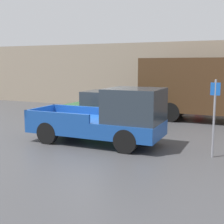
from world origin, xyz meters
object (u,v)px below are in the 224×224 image
object	(u,v)px
car	(108,108)
newspaper_box	(199,104)
pickup_truck	(109,118)
parking_sign	(214,114)
delivery_truck	(210,87)

from	to	relation	value
car	newspaper_box	distance (m)	6.80
car	pickup_truck	bearing A→B (deg)	-64.79
newspaper_box	car	bearing A→B (deg)	-121.59
car	parking_sign	bearing A→B (deg)	-34.73
newspaper_box	pickup_truck	bearing A→B (deg)	-101.23
pickup_truck	parking_sign	world-z (taller)	parking_sign
car	delivery_truck	size ratio (longest dim) A/B	0.58
pickup_truck	newspaper_box	xyz separation A→B (m)	(1.87, 9.39, -0.44)
delivery_truck	parking_sign	world-z (taller)	delivery_truck
delivery_truck	parking_sign	xyz separation A→B (m)	(0.91, -6.72, -0.37)
newspaper_box	parking_sign	bearing A→B (deg)	-78.97
parking_sign	newspaper_box	world-z (taller)	parking_sign
pickup_truck	car	bearing A→B (deg)	115.21
parking_sign	delivery_truck	bearing A→B (deg)	97.73
car	delivery_truck	distance (m)	5.48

